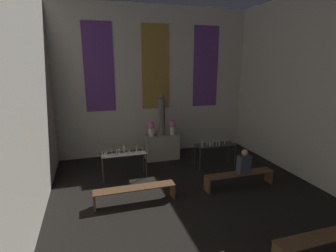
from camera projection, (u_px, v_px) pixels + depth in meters
The scene contains 12 objects.
wall_back at pixel (155, 81), 10.32m from camera, with size 7.83×0.16×5.72m.
wall_left at pixel (1, 114), 3.99m from camera, with size 0.12×11.41×5.72m.
altar at pixel (162, 147), 10.01m from camera, with size 1.26×0.59×0.94m.
statue at pixel (162, 116), 9.72m from camera, with size 0.25×0.25×1.55m.
flower_vase_left at pixel (151, 128), 9.71m from camera, with size 0.27×0.27×0.54m.
flower_vase_right at pixel (172, 126), 9.94m from camera, with size 0.27×0.27×0.54m.
candle_rack_left at pixel (124, 156), 8.34m from camera, with size 1.41×0.52×1.00m.
candle_rack_right at pixel (215, 147), 9.24m from camera, with size 1.41×0.52×1.01m.
pew_second_right at pixel (324, 240), 4.98m from camera, with size 2.14×0.36×0.44m.
pew_back_left at pixel (135, 191), 6.87m from camera, with size 2.14×0.36×0.44m.
pew_back_right at pixel (239, 177), 7.76m from camera, with size 2.14×0.36×0.44m.
person_seated at pixel (244, 163), 7.69m from camera, with size 0.36×0.24×0.72m.
Camera 1 is at (-2.55, 1.09, 3.64)m, focal length 28.00 mm.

